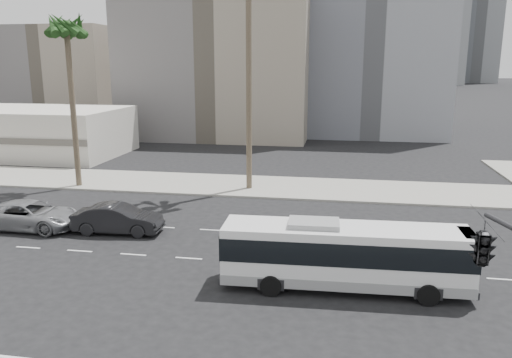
% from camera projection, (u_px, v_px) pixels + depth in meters
% --- Properties ---
extents(ground, '(700.00, 700.00, 0.00)m').
position_uv_depth(ground, '(247.00, 262.00, 24.90)').
color(ground, black).
rests_on(ground, ground).
extents(sidewalk_north, '(120.00, 7.00, 0.15)m').
position_uv_depth(sidewalk_north, '(283.00, 187.00, 39.76)').
color(sidewalk_north, gray).
rests_on(sidewalk_north, ground).
extents(commercial_low, '(22.00, 12.16, 5.00)m').
position_uv_depth(commercial_low, '(21.00, 131.00, 54.26)').
color(commercial_low, beige).
rests_on(commercial_low, ground).
extents(midrise_beige_west, '(24.00, 18.00, 18.00)m').
position_uv_depth(midrise_beige_west, '(222.00, 69.00, 68.06)').
color(midrise_beige_west, slate).
rests_on(midrise_beige_west, ground).
extents(midrise_gray_center, '(20.00, 20.00, 26.00)m').
position_uv_depth(midrise_gray_center, '(371.00, 40.00, 70.56)').
color(midrise_gray_center, slate).
rests_on(midrise_gray_center, ground).
extents(midrise_beige_far, '(18.00, 16.00, 15.00)m').
position_uv_depth(midrise_beige_far, '(67.00, 78.00, 77.50)').
color(midrise_beige_far, slate).
rests_on(midrise_beige_far, ground).
extents(civic_tower, '(42.00, 42.00, 129.00)m').
position_uv_depth(civic_tower, '(334.00, 6.00, 256.49)').
color(civic_tower, '#BCB7AC').
rests_on(civic_tower, ground).
extents(highrise_right, '(26.00, 26.00, 70.00)m').
position_uv_depth(highrise_right, '(435.00, 8.00, 230.37)').
color(highrise_right, '#5A5E62').
rests_on(highrise_right, ground).
extents(highrise_far, '(22.00, 22.00, 60.00)m').
position_uv_depth(highrise_far, '(475.00, 23.00, 256.15)').
color(highrise_far, '#5A5E62').
rests_on(highrise_far, ground).
extents(city_bus, '(10.73, 2.78, 3.06)m').
position_uv_depth(city_bus, '(345.00, 254.00, 21.68)').
color(city_bus, silver).
rests_on(city_bus, ground).
extents(car_a, '(2.10, 5.26, 1.70)m').
position_uv_depth(car_a, '(118.00, 219.00, 29.09)').
color(car_a, black).
rests_on(car_a, ground).
extents(car_b, '(2.80, 6.04, 1.68)m').
position_uv_depth(car_b, '(30.00, 215.00, 29.84)').
color(car_b, gray).
rests_on(car_b, ground).
extents(traffic_signal, '(2.94, 4.04, 6.33)m').
position_uv_depth(traffic_signal, '(491.00, 259.00, 11.51)').
color(traffic_signal, '#262628').
rests_on(traffic_signal, ground).
extents(palm_mid, '(4.32, 4.32, 13.39)m').
position_uv_depth(palm_mid, '(67.00, 31.00, 37.44)').
color(palm_mid, brown).
rests_on(palm_mid, ground).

